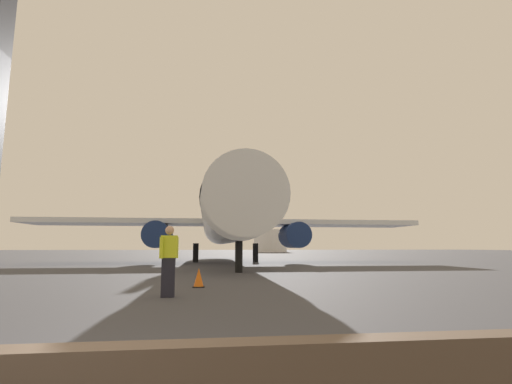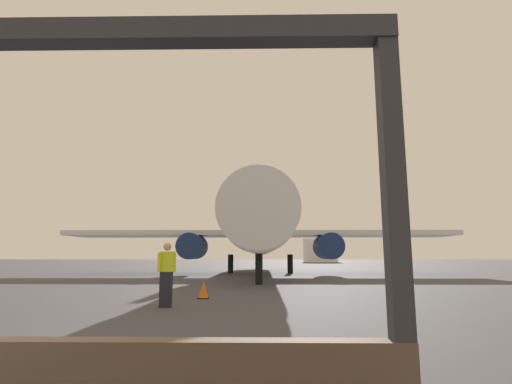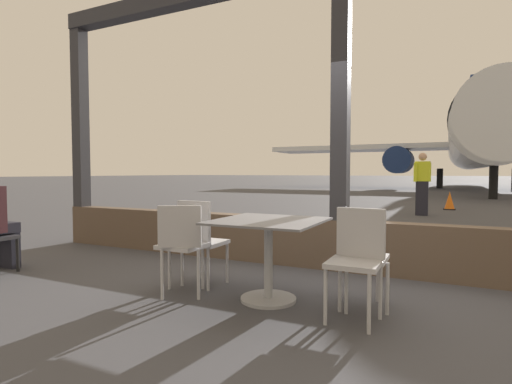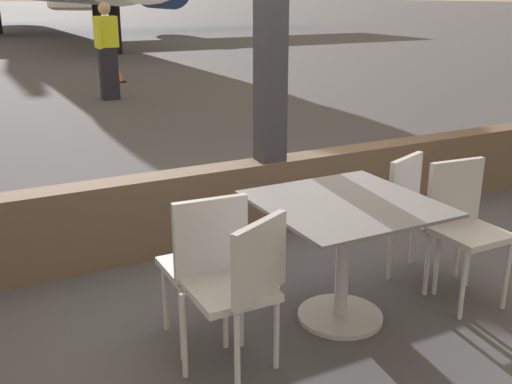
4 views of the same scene
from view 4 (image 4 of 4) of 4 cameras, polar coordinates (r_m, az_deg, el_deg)
name	(u,v)px [view 4 (image 4 of 4)]	position (r m, az deg, el deg)	size (l,w,h in m)	color
window_frame	(270,66)	(4.73, 1.37, 11.76)	(9.11, 0.24, 3.82)	brown
dining_table	(344,243)	(3.60, 8.27, -4.80)	(0.96, 0.96, 0.76)	slate
cafe_chair_window_left	(206,258)	(3.29, -4.79, -6.24)	(0.41, 0.41, 0.90)	#B2B2B7
cafe_chair_window_right	(417,207)	(4.26, 14.97, -1.37)	(0.50, 0.50, 0.84)	#B2B2B7
cafe_chair_aisle_left	(463,218)	(4.03, 18.94, -2.37)	(0.42, 0.42, 0.90)	#B2B2B7
cafe_chair_aisle_right	(243,283)	(3.00, -1.27, -8.56)	(0.51, 0.51, 0.89)	#B2B2B7
ground_crew_worker	(107,50)	(11.62, -13.87, 12.88)	(0.43, 0.43, 1.74)	black
traffic_cone	(115,70)	(13.99, -13.13, 11.18)	(0.36, 0.36, 0.58)	orange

